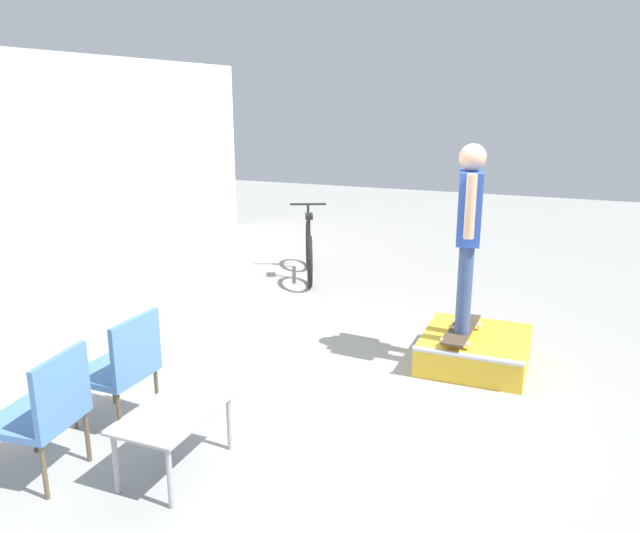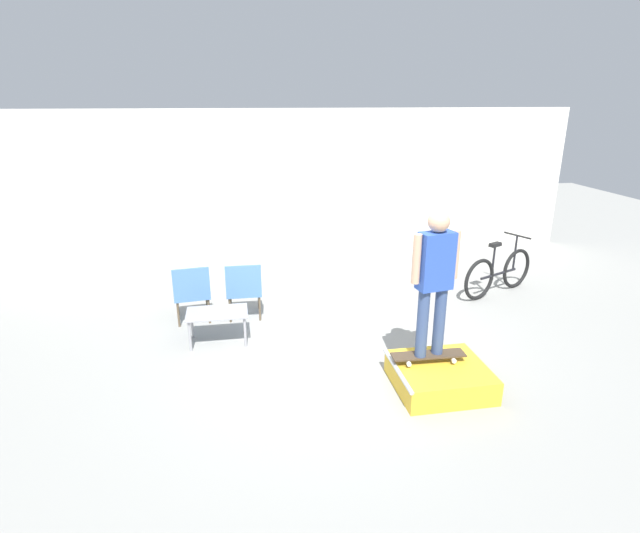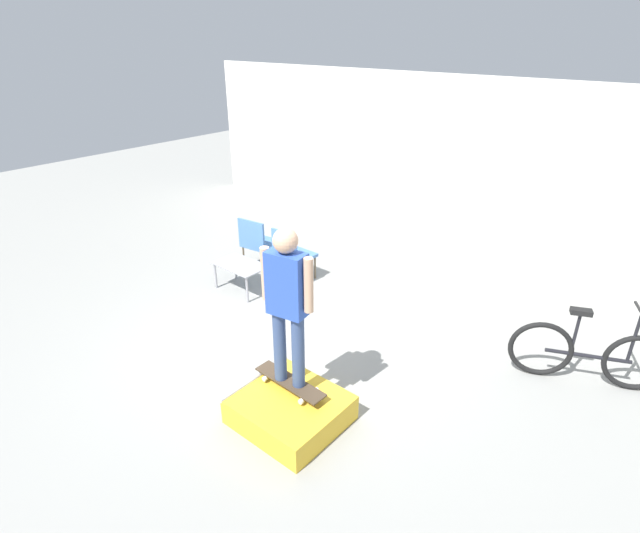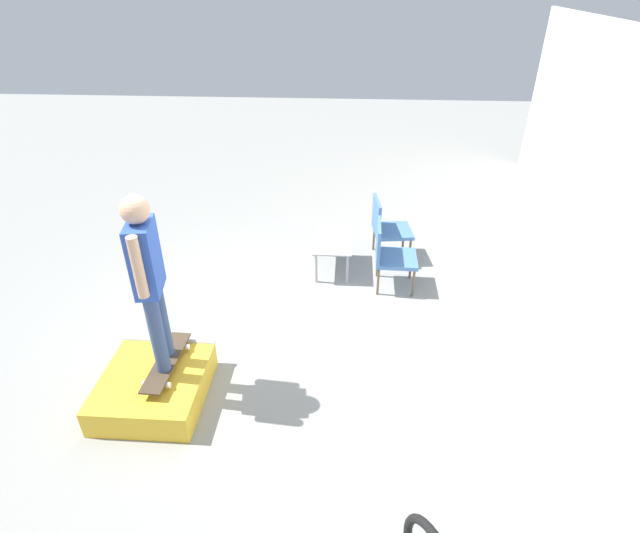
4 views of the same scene
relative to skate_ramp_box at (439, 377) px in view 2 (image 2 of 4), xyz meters
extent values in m
plane|color=gray|center=(-1.04, 0.98, -0.14)|extent=(24.00, 24.00, 0.00)
cube|color=white|center=(-1.04, 5.40, 1.36)|extent=(12.00, 0.06, 3.00)
cube|color=gold|center=(0.00, 0.00, 0.00)|extent=(1.04, 0.96, 0.28)
cylinder|color=#B7B7BC|center=(-0.51, 0.00, 0.14)|extent=(0.05, 0.96, 0.05)
cube|color=#473828|center=(-0.10, 0.12, 0.23)|extent=(0.87, 0.23, 0.02)
cylinder|color=white|center=(0.17, 0.23, 0.19)|extent=(0.06, 0.03, 0.05)
cylinder|color=white|center=(0.16, 0.00, 0.19)|extent=(0.06, 0.03, 0.05)
cylinder|color=white|center=(-0.37, 0.24, 0.19)|extent=(0.06, 0.03, 0.05)
cylinder|color=white|center=(-0.38, 0.01, 0.19)|extent=(0.06, 0.03, 0.05)
cylinder|color=#384C7A|center=(-0.21, 0.10, 0.64)|extent=(0.13, 0.13, 0.81)
cylinder|color=#384C7A|center=(0.00, 0.14, 0.64)|extent=(0.13, 0.13, 0.81)
cube|color=#2D51B7|center=(-0.10, 0.12, 1.37)|extent=(0.41, 0.26, 0.64)
cylinder|color=#D8A884|center=(-0.34, 0.08, 1.42)|extent=(0.09, 0.09, 0.55)
cylinder|color=#D8A884|center=(0.13, 0.16, 1.42)|extent=(0.09, 0.09, 0.55)
sphere|color=#D8A884|center=(-0.10, 0.12, 1.81)|extent=(0.24, 0.24, 0.24)
cube|color=#9E9EA3|center=(-2.54, 1.61, 0.29)|extent=(0.82, 0.51, 0.02)
cylinder|color=#9E9EA3|center=(-2.90, 1.41, 0.07)|extent=(0.04, 0.04, 0.43)
cylinder|color=#9E9EA3|center=(-2.17, 1.41, 0.07)|extent=(0.04, 0.04, 0.43)
cylinder|color=#9E9EA3|center=(-2.90, 1.81, 0.07)|extent=(0.04, 0.04, 0.43)
cylinder|color=#9E9EA3|center=(-2.17, 1.81, 0.07)|extent=(0.04, 0.04, 0.43)
cylinder|color=brown|center=(-2.73, 2.68, 0.05)|extent=(0.03, 0.03, 0.39)
cylinder|color=brown|center=(-3.17, 2.63, 0.05)|extent=(0.03, 0.03, 0.39)
cylinder|color=brown|center=(-2.68, 2.24, 0.05)|extent=(0.03, 0.03, 0.39)
cylinder|color=brown|center=(-3.12, 2.19, 0.05)|extent=(0.03, 0.03, 0.39)
cube|color=#4C7AB7|center=(-2.92, 2.43, 0.27)|extent=(0.58, 0.58, 0.05)
cube|color=#4C7AB7|center=(-2.89, 2.19, 0.52)|extent=(0.52, 0.10, 0.45)
cylinder|color=brown|center=(-1.92, 2.65, 0.05)|extent=(0.03, 0.03, 0.39)
cylinder|color=brown|center=(-2.36, 2.66, 0.05)|extent=(0.03, 0.03, 0.39)
cylinder|color=brown|center=(-1.93, 2.21, 0.05)|extent=(0.03, 0.03, 0.39)
cylinder|color=brown|center=(-2.37, 2.22, 0.05)|extent=(0.03, 0.03, 0.39)
cube|color=#4C7AB7|center=(-2.15, 2.43, 0.27)|extent=(0.53, 0.53, 0.05)
cube|color=#4C7AB7|center=(-2.15, 2.19, 0.52)|extent=(0.52, 0.05, 0.45)
torus|color=black|center=(2.59, 2.82, 0.21)|extent=(0.67, 0.35, 0.71)
torus|color=black|center=(1.69, 2.41, 0.21)|extent=(0.67, 0.35, 0.71)
cylinder|color=black|center=(2.14, 2.62, 0.21)|extent=(0.83, 0.41, 0.04)
cylinder|color=black|center=(1.97, 2.54, 0.47)|extent=(0.04, 0.04, 0.52)
cube|color=black|center=(1.97, 2.54, 0.76)|extent=(0.24, 0.18, 0.06)
cylinder|color=black|center=(2.50, 2.78, 0.52)|extent=(0.04, 0.04, 0.61)
cylinder|color=black|center=(2.50, 2.78, 0.82)|extent=(0.24, 0.49, 0.03)
camera|label=1|loc=(-5.64, -0.69, 2.32)|focal=35.00mm
camera|label=2|loc=(-2.22, -4.72, 3.05)|focal=28.00mm
camera|label=3|loc=(2.80, -2.86, 3.54)|focal=28.00mm
camera|label=4|loc=(3.40, 1.81, 3.45)|focal=28.00mm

